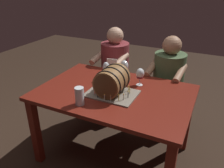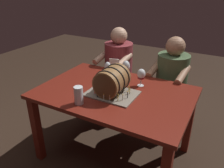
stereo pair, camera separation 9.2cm
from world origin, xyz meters
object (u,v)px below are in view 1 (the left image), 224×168
dining_table (114,101)px  person_seated_left (115,76)px  person_seated_right (167,88)px  wine_glass_red (140,74)px  wine_glass_amber (124,67)px  beer_pint (80,96)px  barrel_cake (112,82)px  menu_card (112,66)px  wine_glass_rose (106,69)px

dining_table → person_seated_left: 0.80m
person_seated_right → wine_glass_red: bearing=-109.1°
wine_glass_amber → beer_pint: bearing=-102.4°
barrel_cake → person_seated_left: (-0.34, 0.78, -0.32)m
person_seated_left → wine_glass_red: bearing=-44.9°
menu_card → person_seated_right: person_seated_right is taller
menu_card → barrel_cake: bearing=-77.7°
wine_glass_rose → beer_pint: (0.03, -0.53, -0.05)m
barrel_cake → wine_glass_red: 0.33m
menu_card → person_seated_right: 0.71m
person_seated_left → barrel_cake: bearing=-66.4°
wine_glass_red → menu_card: size_ratio=1.08×
wine_glass_rose → dining_table: bearing=-46.6°
dining_table → wine_glass_rose: size_ratio=7.38×
person_seated_left → person_seated_right: 0.67m
wine_glass_red → wine_glass_rose: bearing=-175.8°
dining_table → wine_glass_amber: wine_glass_amber is taller
dining_table → wine_glass_red: bearing=53.8°
menu_card → person_seated_left: size_ratio=0.14×
dining_table → person_seated_right: (0.33, 0.72, -0.11)m
barrel_cake → person_seated_right: size_ratio=0.39×
beer_pint → person_seated_right: (0.49, 1.06, -0.29)m
dining_table → wine_glass_amber: 0.37m
dining_table → barrel_cake: size_ratio=3.17×
menu_card → person_seated_right: bearing=18.1°
beer_pint → menu_card: 0.72m
person_seated_left → person_seated_right: person_seated_left is taller
barrel_cake → wine_glass_red: barrel_cake is taller
dining_table → menu_card: bearing=119.0°
wine_glass_amber → dining_table: bearing=-85.8°
dining_table → person_seated_left: size_ratio=1.20×
wine_glass_red → person_seated_right: size_ratio=0.15×
wine_glass_rose → person_seated_right: (0.52, 0.52, -0.33)m
dining_table → beer_pint: bearing=-114.6°
wine_glass_red → person_seated_left: size_ratio=0.15×
dining_table → person_seated_right: size_ratio=1.23×
wine_glass_rose → menu_card: (-0.02, 0.18, -0.04)m
wine_glass_amber → beer_pint: size_ratio=1.36×
wine_glass_red → beer_pint: wine_glass_red is taller
wine_glass_rose → person_seated_right: 0.81m
wine_glass_amber → person_seated_left: (-0.32, 0.45, -0.34)m
dining_table → menu_card: (-0.21, 0.38, 0.18)m
dining_table → wine_glass_rose: 0.35m
wine_glass_amber → person_seated_right: size_ratio=0.18×
wine_glass_rose → menu_card: wine_glass_rose is taller
person_seated_right → barrel_cake: bearing=-112.9°
wine_glass_rose → wine_glass_red: bearing=4.2°
wine_glass_amber → beer_pint: wine_glass_amber is taller
wine_glass_red → wine_glass_amber: (-0.18, 0.05, 0.03)m
menu_card → wine_glass_amber: bearing=-43.5°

